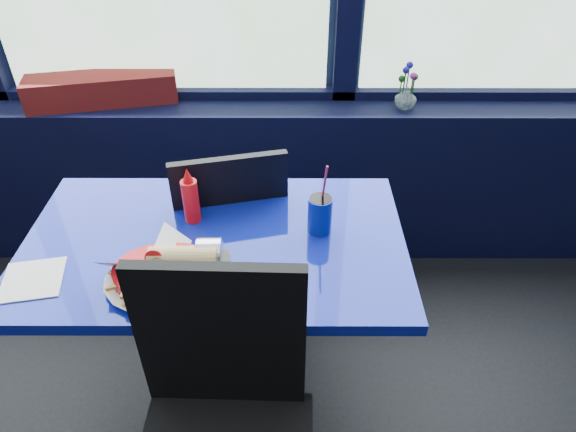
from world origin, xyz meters
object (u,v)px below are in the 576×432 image
at_px(near_table, 219,281).
at_px(ketchup_bottle, 191,198).
at_px(planter_box, 102,89).
at_px(food_basket, 168,271).
at_px(flower_vase, 406,95).
at_px(chair_near_back, 245,229).
at_px(soda_cup, 320,214).
at_px(chair_near_front, 223,423).

xyz_separation_m(near_table, ketchup_bottle, (-0.08, 0.10, 0.27)).
height_order(planter_box, food_basket, planter_box).
xyz_separation_m(near_table, food_basket, (-0.10, -0.19, 0.22)).
relative_size(near_table, flower_vase, 5.92).
distance_m(chair_near_back, soda_cup, 0.48).
height_order(food_basket, ketchup_bottle, ketchup_bottle).
relative_size(near_table, ketchup_bottle, 6.01).
relative_size(planter_box, flower_vase, 3.16).
height_order(chair_near_back, planter_box, planter_box).
bearing_deg(chair_near_back, soda_cup, 122.06).
bearing_deg(food_basket, ketchup_bottle, 108.93).
relative_size(chair_near_front, planter_box, 1.57).
bearing_deg(soda_cup, food_basket, -151.20).
distance_m(chair_near_back, flower_vase, 0.91).
bearing_deg(chair_near_front, planter_box, 116.57).
relative_size(chair_near_back, food_basket, 2.36).
bearing_deg(chair_near_front, flower_vase, 65.30).
distance_m(flower_vase, soda_cup, 0.88).
distance_m(near_table, planter_box, 1.10).
bearing_deg(food_basket, soda_cup, 52.16).
relative_size(chair_near_front, soda_cup, 3.84).
height_order(chair_near_back, flower_vase, flower_vase).
distance_m(ketchup_bottle, soda_cup, 0.42).
height_order(near_table, planter_box, planter_box).
bearing_deg(near_table, chair_near_front, -82.72).
bearing_deg(chair_near_back, flower_vase, -155.93).
distance_m(chair_near_front, planter_box, 1.58).
relative_size(flower_vase, food_basket, 0.52).
distance_m(planter_box, ketchup_bottle, 0.93).
relative_size(food_basket, soda_cup, 1.50).
bearing_deg(flower_vase, planter_box, 177.68).
bearing_deg(near_table, food_basket, -118.78).
height_order(near_table, soda_cup, soda_cup).
height_order(chair_near_back, food_basket, chair_near_back).
xyz_separation_m(chair_near_back, flower_vase, (0.68, 0.51, 0.33)).
bearing_deg(flower_vase, chair_near_back, -142.89).
distance_m(planter_box, flower_vase, 1.33).
height_order(near_table, food_basket, food_basket).
bearing_deg(chair_near_back, near_table, 66.21).
height_order(chair_near_front, planter_box, chair_near_front).
relative_size(chair_near_back, flower_vase, 4.55).
relative_size(chair_near_back, ketchup_bottle, 4.63).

